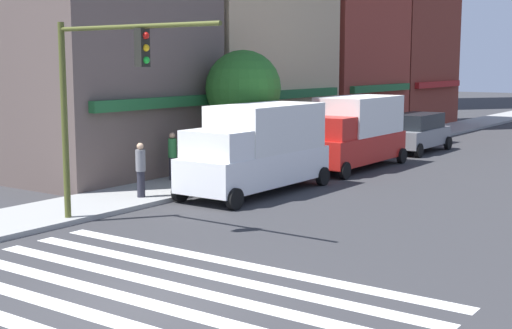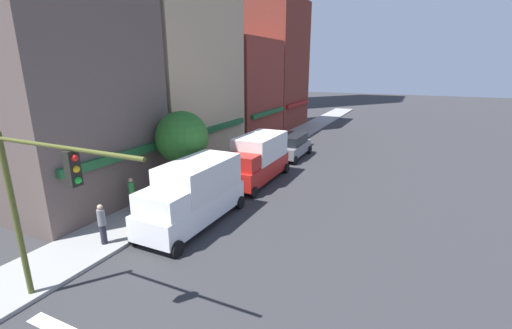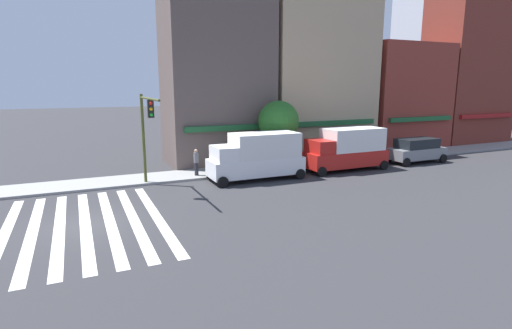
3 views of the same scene
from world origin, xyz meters
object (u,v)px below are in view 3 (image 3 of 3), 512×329
object	(u,v)px
box_truck_white	(257,156)
suv_grey	(416,150)
pedestrian_green_top	(232,155)
street_tree	(278,121)
traffic_signal	(146,124)
pedestrian_grey_coat	(196,162)
box_truck_red	(346,148)

from	to	relation	value
box_truck_white	suv_grey	distance (m)	13.93
pedestrian_green_top	street_tree	distance (m)	4.18
traffic_signal	box_truck_white	size ratio (longest dim) A/B	0.90
traffic_signal	pedestrian_grey_coat	world-z (taller)	traffic_signal
traffic_signal	pedestrian_green_top	size ratio (longest dim) A/B	3.16
traffic_signal	street_tree	bearing A→B (deg)	14.26
suv_grey	pedestrian_grey_coat	world-z (taller)	suv_grey
box_truck_white	street_tree	xyz separation A→B (m)	(3.00, 2.80, 1.87)
suv_grey	box_truck_red	bearing A→B (deg)	179.20
box_truck_white	box_truck_red	size ratio (longest dim) A/B	1.00
box_truck_red	pedestrian_green_top	world-z (taller)	box_truck_red
box_truck_white	pedestrian_grey_coat	size ratio (longest dim) A/B	3.51
traffic_signal	box_truck_white	distance (m)	7.26
box_truck_red	street_tree	distance (m)	5.29
box_truck_white	pedestrian_green_top	size ratio (longest dim) A/B	3.51
street_tree	box_truck_red	bearing A→B (deg)	-34.45
box_truck_red	pedestrian_green_top	distance (m)	8.27
box_truck_red	traffic_signal	bearing A→B (deg)	178.40
pedestrian_grey_coat	street_tree	distance (m)	6.93
box_truck_white	pedestrian_grey_coat	bearing A→B (deg)	148.40
suv_grey	pedestrian_green_top	size ratio (longest dim) A/B	2.67
box_truck_white	box_truck_red	xyz separation A→B (m)	(7.08, 0.00, 0.00)
traffic_signal	box_truck_red	size ratio (longest dim) A/B	0.90
box_truck_red	suv_grey	distance (m)	6.86
suv_grey	street_tree	size ratio (longest dim) A/B	0.98
suv_grey	pedestrian_grey_coat	bearing A→B (deg)	172.09
traffic_signal	suv_grey	xyz separation A→B (m)	(20.80, -0.29, -2.87)
street_tree	box_truck_white	bearing A→B (deg)	-136.97
pedestrian_green_top	traffic_signal	bearing A→B (deg)	90.45
traffic_signal	pedestrian_green_top	bearing A→B (deg)	26.91
pedestrian_green_top	street_tree	bearing A→B (deg)	-130.07
box_truck_red	box_truck_white	bearing A→B (deg)	179.59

